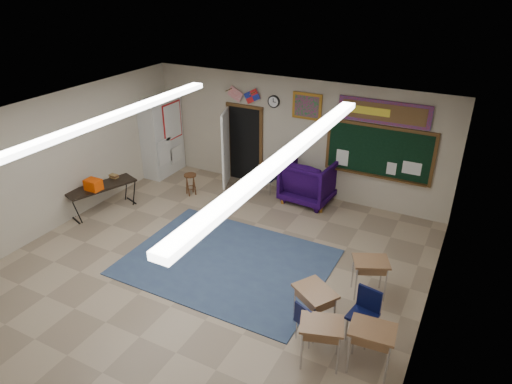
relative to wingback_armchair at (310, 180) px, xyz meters
The scene contains 24 objects.
floor 4.24m from the wingback_armchair, 98.78° to the right, with size 9.00×9.00×0.00m, color gray.
back_wall 1.19m from the wingback_armchair, 151.36° to the left, with size 8.00×0.04×3.00m, color #B7AC94.
left_wall 6.30m from the wingback_armchair, 138.20° to the right, with size 0.04×9.00×3.00m, color #B7AC94.
right_wall 5.42m from the wingback_armchair, 51.01° to the right, with size 0.04×9.00×3.00m, color #B7AC94.
ceiling 4.85m from the wingback_armchair, 98.78° to the right, with size 8.00×9.00×0.04m, color beige.
area_rug 3.42m from the wingback_armchair, 97.50° to the right, with size 4.00×3.00×0.02m, color #344A64.
fluorescent_strips 4.82m from the wingback_armchair, 98.78° to the right, with size 3.86×6.00×0.10m, color white, non-canonical shape.
doorway 2.21m from the wingback_armchair, behind, with size 1.10×0.89×2.16m.
chalkboard 1.83m from the wingback_armchair, 11.31° to the left, with size 2.55×0.14×1.30m.
bulletin_board 2.47m from the wingback_armchair, 11.46° to the left, with size 2.10×0.05×0.55m.
framed_art_print 1.84m from the wingback_armchair, 132.66° to the left, with size 0.75×0.05×0.65m.
wall_clock 2.17m from the wingback_armchair, 165.13° to the left, with size 0.32×0.05×0.32m.
wall_flags 2.81m from the wingback_armchair, behind, with size 1.16×0.06×0.70m, color red, non-canonical shape.
storage_cabinet 4.40m from the wingback_armchair, behind, with size 0.59×1.25×2.20m.
wingback_armchair is the anchor object (origin of this frame).
student_chair_reading 1.13m from the wingback_armchair, behind, with size 0.39×0.39×0.78m, color black, non-canonical shape.
student_chair_desk_a 4.92m from the wingback_armchair, 68.31° to the right, with size 0.38×0.38×0.76m, color black, non-canonical shape.
student_chair_desk_b 4.89m from the wingback_armchair, 58.56° to the right, with size 0.45×0.45×0.89m, color black, non-canonical shape.
student_desk_front_left 4.66m from the wingback_armchair, 67.43° to the right, with size 0.82×0.77×0.79m.
student_desk_front_right 3.83m from the wingback_armchair, 52.04° to the right, with size 0.76×0.68×0.75m.
student_desk_back_left 5.38m from the wingback_armchair, 66.61° to the right, with size 0.75×0.65×0.76m.
student_desk_back_right 5.50m from the wingback_armchair, 59.09° to the right, with size 0.70×0.55×0.78m.
folding_table 5.13m from the wingback_armchair, 145.79° to the right, with size 1.08×1.74×0.94m.
wooden_stool 3.09m from the wingback_armchair, 158.35° to the right, with size 0.32×0.32×0.57m.
Camera 1 is at (4.27, -5.73, 5.43)m, focal length 32.00 mm.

